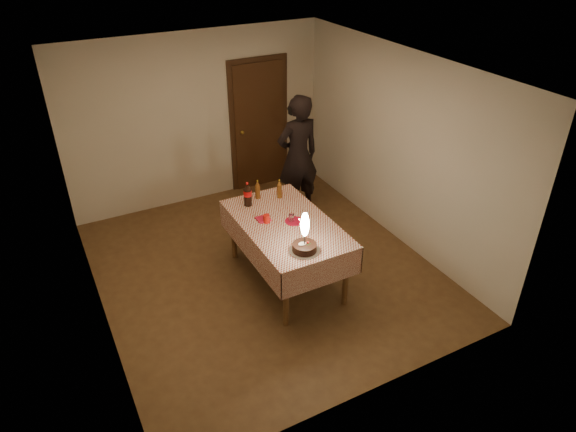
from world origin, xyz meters
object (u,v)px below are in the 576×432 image
object	(u,v)px
red_cup	(266,219)
amber_bottle_right	(279,189)
clear_cup	(292,218)
photographer	(298,156)
dining_table	(286,230)
amber_bottle_left	(258,190)
birthday_cake	(305,241)
red_plate	(294,221)
cola_bottle	(248,194)

from	to	relation	value
red_cup	amber_bottle_right	xyz separation A→B (m)	(0.42, 0.48, 0.07)
clear_cup	photographer	bearing A→B (deg)	58.67
dining_table	amber_bottle_right	size ratio (longest dim) A/B	6.75
dining_table	amber_bottle_left	distance (m)	0.74
birthday_cake	photographer	size ratio (longest dim) A/B	0.26
amber_bottle_left	clear_cup	bearing A→B (deg)	-81.04
amber_bottle_left	amber_bottle_right	size ratio (longest dim) A/B	1.00
red_cup	amber_bottle_left	distance (m)	0.62
birthday_cake	red_cup	size ratio (longest dim) A/B	4.81
red_cup	amber_bottle_right	world-z (taller)	amber_bottle_right
birthday_cake	clear_cup	bearing A→B (deg)	74.78
clear_cup	red_cup	bearing A→B (deg)	157.04
amber_bottle_left	birthday_cake	bearing A→B (deg)	-92.34
red_cup	amber_bottle_left	size ratio (longest dim) A/B	0.39
red_plate	amber_bottle_right	distance (m)	0.63
dining_table	red_plate	bearing A→B (deg)	-12.41
photographer	amber_bottle_right	bearing A→B (deg)	-130.98
amber_bottle_left	photographer	distance (m)	1.22
dining_table	amber_bottle_right	xyz separation A→B (m)	(0.21, 0.59, 0.23)
photographer	amber_bottle_left	bearing A→B (deg)	-143.60
dining_table	amber_bottle_left	bearing A→B (deg)	93.31
cola_bottle	amber_bottle_left	distance (m)	0.22
red_plate	photographer	bearing A→B (deg)	59.73
dining_table	amber_bottle_left	xyz separation A→B (m)	(-0.04, 0.70, 0.23)
birthday_cake	cola_bottle	size ratio (longest dim) A/B	1.52
red_plate	amber_bottle_left	bearing A→B (deg)	100.78
red_cup	photographer	distance (m)	1.74
birthday_cake	amber_bottle_left	size ratio (longest dim) A/B	1.89
red_plate	amber_bottle_right	xyz separation A→B (m)	(0.12, 0.61, 0.11)
amber_bottle_left	red_plate	bearing A→B (deg)	-79.22
birthday_cake	clear_cup	world-z (taller)	birthday_cake
clear_cup	photographer	distance (m)	1.68
red_plate	red_cup	world-z (taller)	red_cup
cola_bottle	amber_bottle_right	world-z (taller)	cola_bottle
amber_bottle_right	photographer	distance (m)	1.11
red_plate	dining_table	bearing A→B (deg)	167.59
red_cup	clear_cup	xyz separation A→B (m)	(0.27, -0.12, -0.01)
clear_cup	amber_bottle_right	world-z (taller)	amber_bottle_right
cola_bottle	clear_cup	bearing A→B (deg)	-63.45
amber_bottle_right	amber_bottle_left	bearing A→B (deg)	155.72
birthday_cake	photographer	distance (m)	2.29
birthday_cake	amber_bottle_right	world-z (taller)	birthday_cake
dining_table	birthday_cake	distance (m)	0.66
cola_bottle	photographer	bearing A→B (deg)	35.50
red_cup	amber_bottle_right	bearing A→B (deg)	48.89
dining_table	clear_cup	distance (m)	0.17
birthday_cake	amber_bottle_left	bearing A→B (deg)	87.66
dining_table	amber_bottle_right	distance (m)	0.67
dining_table	photographer	distance (m)	1.72
red_cup	cola_bottle	world-z (taller)	cola_bottle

